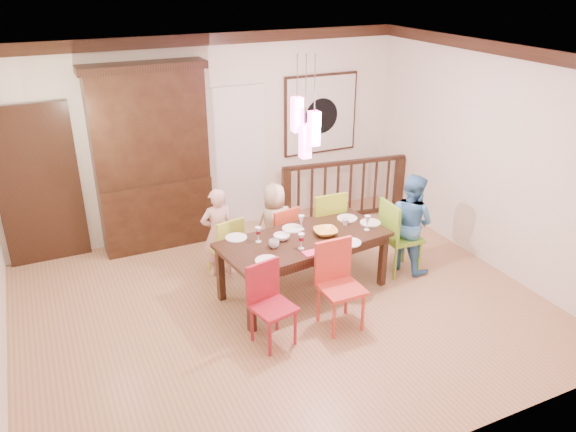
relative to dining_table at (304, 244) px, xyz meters
name	(u,v)px	position (x,y,z in m)	size (l,w,h in m)	color
floor	(282,306)	(-0.39, -0.20, -0.66)	(6.00, 6.00, 0.00)	#A1774D
ceiling	(281,58)	(-0.39, -0.20, 2.24)	(6.00, 6.00, 0.00)	white
wall_back	(211,137)	(-0.39, 2.30, 0.79)	(6.00, 6.00, 0.00)	silver
wall_right	(491,158)	(2.61, -0.20, 0.79)	(5.00, 5.00, 0.00)	silver
crown_molding	(281,67)	(-0.39, -0.20, 2.16)	(6.00, 5.00, 0.16)	black
panel_door	(39,188)	(-2.79, 2.25, 0.39)	(1.04, 0.07, 2.24)	black
white_doorway	(235,160)	(-0.04, 2.27, 0.39)	(0.97, 0.05, 2.22)	silver
painting	(321,114)	(1.41, 2.26, 0.94)	(1.25, 0.06, 1.25)	black
pendant_cluster	(305,128)	(0.00, 0.00, 1.44)	(0.27, 0.21, 1.14)	#E84594
dining_table	(304,244)	(0.00, 0.00, 0.00)	(2.14, 1.17, 0.75)	black
chair_far_left	(224,242)	(-0.74, 0.80, -0.18)	(0.45, 0.45, 0.85)	#B9D13C
chair_far_mid	(280,231)	(0.03, 0.77, -0.17)	(0.45, 0.45, 0.87)	#C64222
chair_far_right	(323,219)	(0.64, 0.68, -0.08)	(0.48, 0.48, 1.02)	#8BA31E
chair_near_left	(273,301)	(-0.75, -0.79, -0.14)	(0.49, 0.49, 0.91)	maroon
chair_near_mid	(342,282)	(0.05, -0.83, -0.09)	(0.45, 0.45, 1.00)	red
chair_end_right	(402,232)	(1.40, -0.06, -0.09)	(0.47, 0.47, 1.01)	#6CA325
china_hutch	(152,159)	(-1.31, 2.10, 0.64)	(1.65, 0.46, 2.60)	black
balustrade	(344,189)	(1.59, 1.75, -0.16)	(2.06, 0.35, 0.96)	black
person_far_left	(218,232)	(-0.80, 0.87, -0.06)	(0.44, 0.29, 1.20)	beige
person_far_mid	(274,225)	(-0.04, 0.80, -0.08)	(0.57, 0.37, 1.17)	beige
person_end_right	(410,223)	(1.54, -0.04, 0.00)	(0.65, 0.50, 1.33)	#4384BC
serving_bowl	(326,232)	(0.28, -0.03, 0.12)	(0.29, 0.29, 0.07)	gold
small_bowl	(282,237)	(-0.26, 0.08, 0.12)	(0.20, 0.20, 0.06)	white
cup_left	(274,244)	(-0.43, -0.08, 0.13)	(0.12, 0.12, 0.10)	silver
cup_right	(345,222)	(0.63, 0.10, 0.13)	(0.09, 0.09, 0.09)	silver
plate_far_left	(236,238)	(-0.74, 0.34, 0.09)	(0.26, 0.26, 0.01)	white
plate_far_mid	(292,228)	(-0.02, 0.28, 0.09)	(0.26, 0.26, 0.01)	white
plate_far_right	(347,218)	(0.75, 0.26, 0.09)	(0.26, 0.26, 0.01)	white
plate_near_left	(267,260)	(-0.63, -0.34, 0.09)	(0.26, 0.26, 0.01)	white
plate_near_mid	(350,242)	(0.43, -0.36, 0.09)	(0.26, 0.26, 0.01)	white
plate_end_right	(370,223)	(0.95, 0.02, 0.09)	(0.26, 0.26, 0.01)	white
wine_glass_a	(258,235)	(-0.54, 0.13, 0.18)	(0.08, 0.08, 0.19)	#590C19
wine_glass_b	(301,223)	(0.07, 0.22, 0.18)	(0.08, 0.08, 0.19)	silver
wine_glass_c	(301,241)	(-0.15, -0.24, 0.18)	(0.08, 0.08, 0.19)	#590C19
wine_glass_d	(367,223)	(0.80, -0.13, 0.18)	(0.08, 0.08, 0.19)	silver
napkin	(311,253)	(-0.11, -0.40, 0.09)	(0.18, 0.14, 0.01)	#D83359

